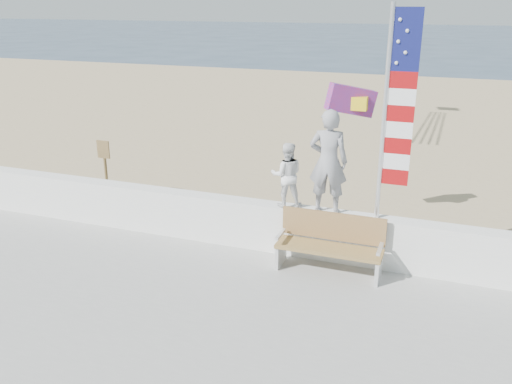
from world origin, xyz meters
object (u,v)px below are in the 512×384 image
bench (330,243)px  child (287,175)px  flag (393,107)px  adult (328,162)px

bench → child: bearing=154.1°
flag → adult: bearing=180.0°
bench → adult: bearing=113.6°
child → flag: bearing=160.2°
adult → child: adult is taller
child → bench: 1.43m
adult → child: 0.80m
child → flag: flag is taller
adult → bench: adult is taller
child → bench: child is taller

